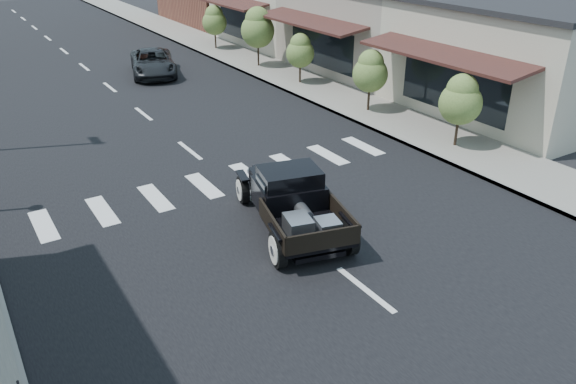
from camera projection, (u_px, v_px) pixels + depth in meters
ground at (294, 234)px, 15.02m from camera, size 120.00×120.00×0.00m
road at (122, 97)px, 26.42m from camera, size 14.00×80.00×0.02m
road_markings at (160, 128)px, 22.62m from camera, size 12.00×60.00×0.06m
sidewalk_right at (276, 72)px, 30.46m from camera, size 3.00×80.00×0.15m
storefront_near at (536, 56)px, 24.24m from camera, size 10.00×9.00×4.50m
storefront_mid at (395, 25)px, 31.09m from camera, size 10.00×9.00×4.50m
storefront_far at (305, 6)px, 37.93m from camera, size 10.00×9.00×4.50m
small_tree_a at (459, 112)px, 19.93m from camera, size 1.51×1.51×2.52m
small_tree_b at (370, 81)px, 23.70m from camera, size 1.49×1.49×2.48m
small_tree_c at (300, 59)px, 27.82m from camera, size 1.40×1.40×2.33m
small_tree_d at (258, 38)px, 30.89m from camera, size 1.84×1.84×3.07m
small_tree_e at (215, 28)px, 35.21m from camera, size 1.52×1.52×2.53m
hotrod_pickup at (292, 200)px, 14.96m from camera, size 3.36×5.26×1.68m
second_car at (153, 63)px, 29.87m from camera, size 3.41×5.17×1.32m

